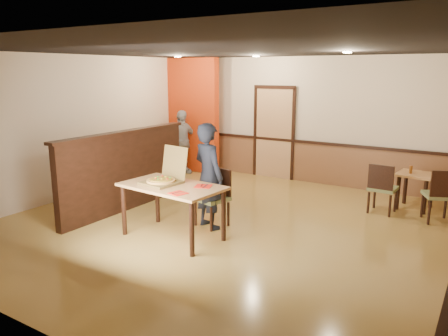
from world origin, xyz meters
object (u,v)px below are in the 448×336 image
(side_table, at_px, (416,182))
(condiment, at_px, (411,169))
(diner, at_px, (209,176))
(diner_chair, at_px, (215,195))
(passerby, at_px, (181,142))
(side_chair_left, at_px, (382,187))
(main_table, at_px, (172,192))
(pizza_box, at_px, (164,179))
(side_chair_right, at_px, (441,194))

(side_table, bearing_deg, condiment, -154.29)
(side_table, xyz_separation_m, diner, (-2.66, -2.81, 0.35))
(diner_chair, bearing_deg, passerby, 149.53)
(side_chair_left, bearing_deg, main_table, 52.44)
(pizza_box, bearing_deg, side_table, 56.14)
(passerby, xyz_separation_m, pizza_box, (2.31, -3.46, 0.11))
(side_chair_right, bearing_deg, condiment, -68.74)
(main_table, relative_size, diner_chair, 1.73)
(passerby, height_order, condiment, passerby)
(main_table, height_order, pizza_box, pizza_box)
(diner, distance_m, condiment, 3.77)
(side_chair_right, xyz_separation_m, side_table, (-0.48, 0.61, -0.01))
(passerby, relative_size, condiment, 11.23)
(pizza_box, relative_size, condiment, 4.70)
(main_table, xyz_separation_m, diner_chair, (0.23, 0.81, -0.21))
(side_table, distance_m, diner, 3.88)
(side_chair_left, relative_size, diner, 0.53)
(diner_chair, bearing_deg, pizza_box, -103.05)
(side_chair_right, relative_size, pizza_box, 1.41)
(diner, bearing_deg, passerby, -26.32)
(main_table, distance_m, diner, 0.71)
(side_chair_left, height_order, diner, diner)
(diner_chair, distance_m, side_chair_right, 3.73)
(side_chair_right, bearing_deg, main_table, 16.44)
(side_chair_left, height_order, pizza_box, pizza_box)
(diner, bearing_deg, diner_chair, -79.09)
(diner, xyz_separation_m, pizza_box, (-0.38, -0.65, 0.04))
(condiment, bearing_deg, side_table, 25.71)
(main_table, height_order, side_chair_left, side_chair_left)
(diner_chair, relative_size, diner, 0.55)
(side_chair_right, height_order, condiment, side_chair_right)
(side_chair_right, distance_m, passerby, 5.87)
(side_chair_right, xyz_separation_m, diner, (-3.14, -2.19, 0.35))
(diner_chair, xyz_separation_m, passerby, (-2.72, 2.67, 0.27))
(side_chair_right, xyz_separation_m, pizza_box, (-3.52, -2.84, 0.39))
(main_table, bearing_deg, diner, 77.58)
(side_chair_left, distance_m, condiment, 0.72)
(diner_chair, bearing_deg, side_chair_left, 57.10)
(main_table, relative_size, side_table, 2.35)
(side_table, height_order, passerby, passerby)
(diner_chair, height_order, side_chair_left, diner_chair)
(diner_chair, distance_m, side_chair_left, 2.99)
(diner_chair, relative_size, pizza_box, 1.42)
(main_table, relative_size, pizza_box, 2.45)
(main_table, relative_size, diner, 0.94)
(main_table, distance_m, passerby, 4.28)
(main_table, distance_m, condiment, 4.41)
(side_chair_left, xyz_separation_m, passerby, (-4.90, 0.63, 0.29))
(side_chair_left, relative_size, passerby, 0.58)
(side_chair_left, distance_m, diner, 3.13)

